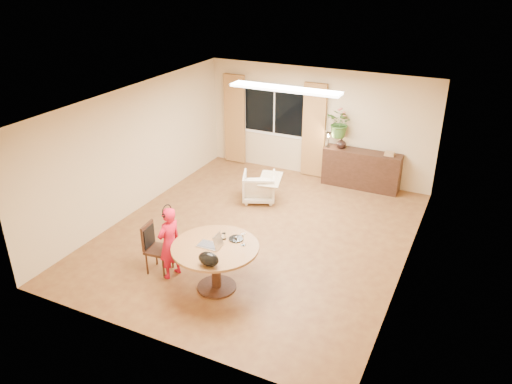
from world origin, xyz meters
The scene contains 24 objects.
floor centered at (0.00, 0.00, 0.00)m, with size 6.50×6.50×0.00m, color brown.
ceiling centered at (0.00, 0.00, 2.60)m, with size 6.50×6.50×0.00m, color white.
wall_back centered at (0.00, 3.25, 1.30)m, with size 5.50×5.50×0.00m, color beige.
wall_left centered at (-2.75, 0.00, 1.30)m, with size 6.50×6.50×0.00m, color beige.
wall_right centered at (2.75, 0.00, 1.30)m, with size 6.50×6.50×0.00m, color beige.
window centered at (-1.10, 3.23, 1.50)m, with size 1.70×0.03×1.30m.
curtain_left centered at (-2.15, 3.15, 1.15)m, with size 0.55×0.08×2.25m, color olive.
curtain_right centered at (-0.05, 3.15, 1.15)m, with size 0.55×0.08×2.25m, color olive.
ceiling_panel centered at (0.00, 1.20, 2.57)m, with size 2.20×0.35×0.05m, color white.
dining_table centered at (0.14, -1.83, 0.61)m, with size 1.37×1.37×0.78m.
dining_chair centered at (-0.96, -1.83, 0.44)m, with size 0.42×0.38×0.88m, color black, non-canonical shape.
child centered at (-0.71, -1.85, 0.63)m, with size 0.30×0.46×1.26m, color #B90E11.
laptop centered at (0.05, -1.86, 0.90)m, with size 0.36×0.24×0.24m, color #B7B7BC, non-canonical shape.
tumbler centered at (0.16, -1.58, 0.83)m, with size 0.07×0.07×0.10m, color white, non-canonical shape.
wine_glass centered at (0.52, -1.62, 0.88)m, with size 0.07×0.07×0.21m, color white, non-canonical shape.
pot_lid centered at (0.34, -1.51, 0.80)m, with size 0.24×0.24×0.04m, color white, non-canonical shape.
handbag centered at (0.33, -2.34, 0.89)m, with size 0.33×0.19×0.22m, color black, non-canonical shape.
armchair centered at (-0.62, 1.37, 0.32)m, with size 0.68×0.70×0.64m, color beige.
throw centered at (-0.34, 1.33, 0.65)m, with size 0.45×0.55×0.03m, color beige, non-canonical shape.
sideboard centered at (1.19, 3.01, 0.44)m, with size 1.76×0.43×0.88m, color black.
vase centered at (0.67, 3.01, 1.00)m, with size 0.24×0.24×0.25m, color black.
bouquet centered at (0.62, 3.01, 1.46)m, with size 0.59×0.51×0.66m, color #245F23.
book_stack centered at (1.78, 3.01, 0.92)m, with size 0.22×0.16×0.09m, color #926D4A, non-canonical shape.
desk_lamp centered at (0.38, 2.96, 1.06)m, with size 0.15×0.15×0.36m, color black, non-canonical shape.
Camera 1 is at (3.59, -7.53, 4.83)m, focal length 35.00 mm.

